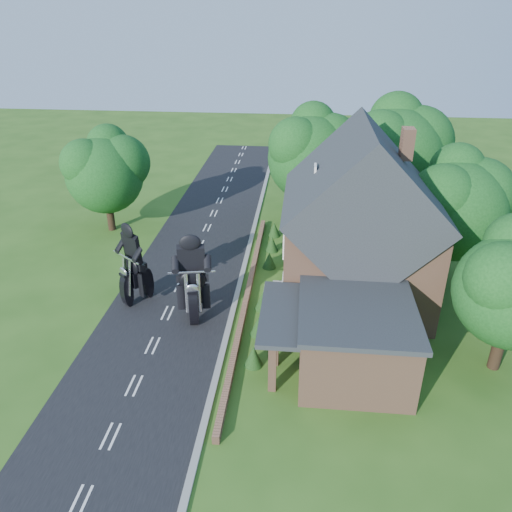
# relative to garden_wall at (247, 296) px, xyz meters

# --- Properties ---
(ground) EXTENTS (120.00, 120.00, 0.00)m
(ground) POSITION_rel_garden_wall_xyz_m (-4.30, -5.00, -0.20)
(ground) COLOR #2D5618
(ground) RESTS_ON ground
(road) EXTENTS (7.00, 80.00, 0.02)m
(road) POSITION_rel_garden_wall_xyz_m (-4.30, -5.00, -0.19)
(road) COLOR black
(road) RESTS_ON ground
(kerb) EXTENTS (0.30, 80.00, 0.12)m
(kerb) POSITION_rel_garden_wall_xyz_m (-0.65, -5.00, -0.14)
(kerb) COLOR gray
(kerb) RESTS_ON ground
(garden_wall) EXTENTS (0.30, 22.00, 0.40)m
(garden_wall) POSITION_rel_garden_wall_xyz_m (0.00, 0.00, 0.00)
(garden_wall) COLOR #95664C
(garden_wall) RESTS_ON ground
(house) EXTENTS (9.54, 8.64, 10.24)m
(house) POSITION_rel_garden_wall_xyz_m (6.19, 1.00, 4.14)
(house) COLOR #95664C
(house) RESTS_ON ground
(annex) EXTENTS (7.05, 5.94, 3.44)m
(annex) POSITION_rel_garden_wall_xyz_m (5.57, -5.80, 1.57)
(annex) COLOR #95664C
(annex) RESTS_ON ground
(tree_house_right) EXTENTS (6.51, 6.00, 8.40)m
(tree_house_right) POSITION_rel_garden_wall_xyz_m (12.35, 3.62, 4.99)
(tree_house_right) COLOR black
(tree_house_right) RESTS_ON ground
(tree_behind_house) EXTENTS (7.81, 7.20, 10.08)m
(tree_behind_house) POSITION_rel_garden_wall_xyz_m (9.88, 11.14, 6.03)
(tree_behind_house) COLOR black
(tree_behind_house) RESTS_ON ground
(tree_behind_left) EXTENTS (6.94, 6.40, 9.16)m
(tree_behind_left) POSITION_rel_garden_wall_xyz_m (3.86, 12.13, 5.53)
(tree_behind_left) COLOR black
(tree_behind_left) RESTS_ON ground
(tree_far_road) EXTENTS (6.08, 5.60, 7.84)m
(tree_far_road) POSITION_rel_garden_wall_xyz_m (-11.16, 9.11, 4.64)
(tree_far_road) COLOR black
(tree_far_road) RESTS_ON ground
(shrub_a) EXTENTS (0.90, 0.90, 1.10)m
(shrub_a) POSITION_rel_garden_wall_xyz_m (1.00, -6.00, 0.35)
(shrub_a) COLOR #143310
(shrub_a) RESTS_ON ground
(shrub_b) EXTENTS (0.90, 0.90, 1.10)m
(shrub_b) POSITION_rel_garden_wall_xyz_m (1.00, -3.50, 0.35)
(shrub_b) COLOR #143310
(shrub_b) RESTS_ON ground
(shrub_c) EXTENTS (0.90, 0.90, 1.10)m
(shrub_c) POSITION_rel_garden_wall_xyz_m (1.00, -1.00, 0.35)
(shrub_c) COLOR #143310
(shrub_c) RESTS_ON ground
(shrub_d) EXTENTS (0.90, 0.90, 1.10)m
(shrub_d) POSITION_rel_garden_wall_xyz_m (1.00, 4.00, 0.35)
(shrub_d) COLOR #143310
(shrub_d) RESTS_ON ground
(shrub_e) EXTENTS (0.90, 0.90, 1.10)m
(shrub_e) POSITION_rel_garden_wall_xyz_m (1.00, 6.50, 0.35)
(shrub_e) COLOR #143310
(shrub_e) RESTS_ON ground
(shrub_f) EXTENTS (0.90, 0.90, 1.10)m
(shrub_f) POSITION_rel_garden_wall_xyz_m (1.00, 9.00, 0.35)
(shrub_f) COLOR #143310
(shrub_f) RESTS_ON ground
(motorcycle_lead) EXTENTS (0.73, 1.71, 1.54)m
(motorcycle_lead) POSITION_rel_garden_wall_xyz_m (-2.67, -2.26, 0.57)
(motorcycle_lead) COLOR black
(motorcycle_lead) RESTS_ON ground
(motorcycle_follow) EXTENTS (1.29, 1.53, 1.50)m
(motorcycle_follow) POSITION_rel_garden_wall_xyz_m (-6.33, -0.89, 0.55)
(motorcycle_follow) COLOR black
(motorcycle_follow) RESTS_ON ground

